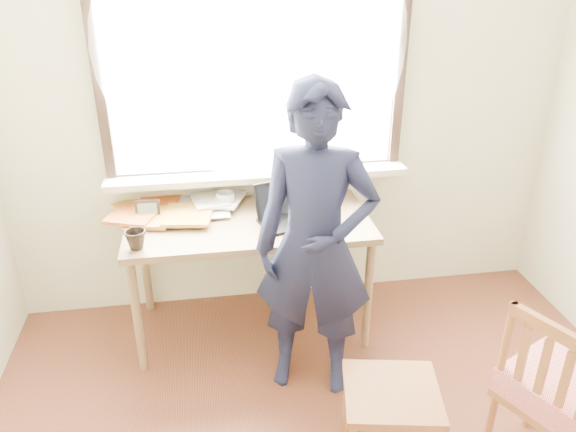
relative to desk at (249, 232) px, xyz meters
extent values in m
cube|color=beige|center=(0.29, 0.37, 0.62)|extent=(3.50, 0.02, 2.60)
cube|color=white|center=(0.09, 0.36, 0.92)|extent=(1.70, 0.01, 1.30)
cube|color=black|center=(0.09, 0.34, 0.24)|extent=(1.82, 0.06, 0.06)
cube|color=black|center=(-0.79, 0.34, 0.92)|extent=(0.06, 0.06, 1.30)
cube|color=black|center=(0.97, 0.34, 0.92)|extent=(0.06, 0.06, 1.30)
cube|color=beige|center=(0.09, 0.27, 0.25)|extent=(1.85, 0.20, 0.04)
cube|color=white|center=(0.09, 0.28, 1.02)|extent=(1.95, 0.02, 1.65)
cube|color=brown|center=(0.00, 0.00, 0.06)|extent=(1.42, 0.71, 0.04)
cylinder|color=brown|center=(-0.66, -0.30, -0.32)|extent=(0.05, 0.05, 0.72)
cylinder|color=brown|center=(-0.66, 0.30, -0.32)|extent=(0.05, 0.05, 0.72)
cylinder|color=brown|center=(0.66, -0.30, -0.32)|extent=(0.05, 0.05, 0.72)
cylinder|color=brown|center=(0.66, 0.30, -0.32)|extent=(0.05, 0.05, 0.72)
cube|color=black|center=(0.23, -0.08, 0.09)|extent=(0.37, 0.31, 0.02)
cube|color=black|center=(0.19, 0.03, 0.19)|extent=(0.33, 0.16, 0.21)
cube|color=black|center=(0.19, 0.03, 0.19)|extent=(0.28, 0.13, 0.17)
cube|color=black|center=(0.23, -0.09, 0.09)|extent=(0.31, 0.21, 0.00)
imported|color=white|center=(-0.12, 0.21, 0.13)|extent=(0.17, 0.17, 0.09)
imported|color=black|center=(-0.62, -0.25, 0.13)|extent=(0.14, 0.14, 0.10)
ellipsoid|color=black|center=(0.48, -0.10, 0.10)|extent=(0.10, 0.07, 0.04)
cube|color=white|center=(-0.64, 0.27, 0.09)|extent=(0.35, 0.36, 0.02)
cube|color=white|center=(-0.41, 0.08, 0.09)|extent=(0.30, 0.32, 0.01)
cube|color=white|center=(-0.25, 0.26, 0.10)|extent=(0.29, 0.33, 0.02)
cube|color=#BF822D|center=(-0.16, 0.19, 0.09)|extent=(0.27, 0.27, 0.01)
cube|color=white|center=(-0.41, 0.18, 0.10)|extent=(0.31, 0.35, 0.00)
cube|color=white|center=(-0.55, 0.19, 0.11)|extent=(0.35, 0.37, 0.02)
cube|color=white|center=(-0.64, 0.12, 0.11)|extent=(0.27, 0.31, 0.02)
cube|color=white|center=(-0.39, 0.14, 0.12)|extent=(0.33, 0.35, 0.02)
cube|color=#BF822D|center=(-0.11, 0.10, 0.12)|extent=(0.21, 0.28, 0.01)
cube|color=white|center=(-0.21, 0.22, 0.12)|extent=(0.25, 0.27, 0.02)
imported|color=white|center=(-0.43, 0.20, 0.09)|extent=(0.30, 0.32, 0.02)
imported|color=white|center=(0.39, 0.27, 0.09)|extent=(0.34, 0.33, 0.02)
cube|color=black|center=(-0.58, 0.10, 0.13)|extent=(0.14, 0.02, 0.11)
cube|color=#406C30|center=(-0.58, 0.10, 0.13)|extent=(0.11, 0.00, 0.08)
cube|color=brown|center=(0.52, -1.14, -0.27)|extent=(0.49, 0.48, 0.04)
cylinder|color=brown|center=(0.37, -0.94, -0.48)|extent=(0.03, 0.03, 0.39)
cylinder|color=brown|center=(0.73, -1.01, -0.48)|extent=(0.03, 0.03, 0.39)
cube|color=brown|center=(1.22, -1.28, -0.28)|extent=(0.53, 0.54, 0.04)
cylinder|color=brown|center=(1.29, -1.05, -0.49)|extent=(0.03, 0.03, 0.38)
cylinder|color=brown|center=(0.99, -1.20, -0.49)|extent=(0.03, 0.03, 0.38)
cylinder|color=brown|center=(0.98, -1.20, -0.03)|extent=(0.03, 0.03, 0.47)
cube|color=brown|center=(1.06, -1.36, 0.18)|extent=(0.19, 0.35, 0.06)
cube|color=brown|center=(1.10, -1.44, -0.06)|extent=(0.03, 0.04, 0.37)
cube|color=brown|center=(1.06, -1.36, -0.06)|extent=(0.03, 0.04, 0.37)
cube|color=brown|center=(1.02, -1.28, -0.06)|extent=(0.03, 0.04, 0.37)
cube|color=#B2111F|center=(1.22, -1.28, -0.20)|extent=(0.52, 0.52, 0.12)
imported|color=black|center=(0.29, -0.52, 0.16)|extent=(0.70, 0.55, 1.68)
camera|label=1|loc=(-0.24, -2.94, 1.52)|focal=35.00mm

